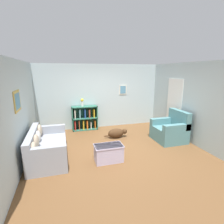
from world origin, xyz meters
The scene contains 10 objects.
ground_plane centered at (0.00, 0.00, 0.00)m, with size 14.00×14.00×0.00m, color brown.
wall_back centered at (0.00, 2.25, 1.30)m, with size 5.60×0.13×2.60m.
wall_left centered at (-2.55, 0.00, 1.30)m, with size 0.13×5.00×2.60m.
wall_right centered at (2.55, 0.02, 1.29)m, with size 0.16×5.00×2.60m.
couch centered at (-1.99, -0.12, 0.31)m, with size 0.92×1.78×0.79m.
bookshelf centered at (-0.68, 2.03, 0.46)m, with size 1.01×0.34×0.97m.
recliner_chair centered at (1.97, 0.07, 0.36)m, with size 0.93×0.99×1.03m.
coffee_table centered at (-0.42, -0.72, 0.24)m, with size 0.74×0.43×0.45m.
dog centered at (0.29, 0.80, 0.17)m, with size 0.85×0.31×0.34m.
vase centered at (-0.75, 2.01, 1.14)m, with size 0.12×0.12×0.31m.
Camera 1 is at (-1.50, -4.78, 2.32)m, focal length 28.00 mm.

